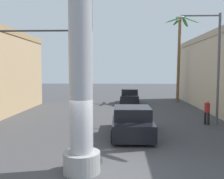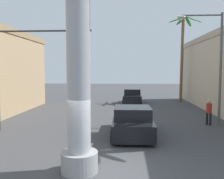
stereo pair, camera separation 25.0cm
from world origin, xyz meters
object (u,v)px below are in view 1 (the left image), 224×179
Objects in this scene: traffic_light_mast at (25,59)px; car_lead at (132,122)px; car_far at (130,97)px; street_lamp at (211,57)px; neon_sign_pole at (80,16)px; palm_tree_far_right at (180,46)px; pedestrian_mid_right at (207,110)px.

car_lead is (5.91, -0.47, -3.38)m from traffic_light_mast.
street_lamp is at bearing -64.25° from car_far.
palm_tree_far_right is at bearing 68.38° from neon_sign_pole.
car_lead is 5.63m from pedestrian_mid_right.
traffic_light_mast is 1.19× the size of car_lead.
car_lead is 12.80m from car_far.
street_lamp is 11.25m from traffic_light_mast.
pedestrian_mid_right is (-0.74, -11.24, -5.09)m from palm_tree_far_right.
street_lamp reaches higher than traffic_light_mast.
traffic_light_mast is at bearing -167.92° from pedestrian_mid_right.
car_far is (2.18, 17.80, -4.51)m from neon_sign_pole.
street_lamp reaches higher than pedestrian_mid_right.
neon_sign_pole is at bearing -110.76° from car_lead.
traffic_light_mast is 6.82m from car_lead.
neon_sign_pole is 6.88m from traffic_light_mast.
car_far is at bearing 63.35° from traffic_light_mast.
pedestrian_mid_right is (6.79, 7.77, -4.31)m from neon_sign_pole.
palm_tree_far_right reaches higher than car_far.
street_lamp reaches higher than car_lead.
neon_sign_pole reaches higher than palm_tree_far_right.
palm_tree_far_right is (11.55, 13.55, 1.94)m from traffic_light_mast.
street_lamp is at bearing 12.16° from traffic_light_mast.
neon_sign_pole reaches higher than car_far.
street_lamp is at bearing 48.27° from neon_sign_pole.
street_lamp is 1.46× the size of car_lead.
street_lamp is 1.62× the size of car_far.
pedestrian_mid_right is at bearing 48.86° from neon_sign_pole.
neon_sign_pole reaches higher than pedestrian_mid_right.
street_lamp is 4.38× the size of pedestrian_mid_right.
neon_sign_pole reaches higher than traffic_light_mast.
traffic_light_mast reaches higher than car_far.
neon_sign_pole reaches higher than street_lamp.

